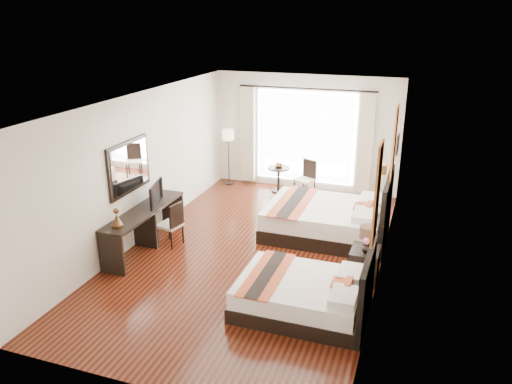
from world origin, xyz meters
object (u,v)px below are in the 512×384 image
(vase, at_px, (365,250))
(console_desk, at_px, (145,228))
(nightstand, at_px, (364,264))
(bed_near, at_px, (307,294))
(side_table, at_px, (278,179))
(table_lamp, at_px, (368,234))
(bed_far, at_px, (330,219))
(desk_chair, at_px, (171,232))
(window_chair, at_px, (305,185))
(floor_lamp, at_px, (228,139))
(fruit_bowl, at_px, (279,166))
(television, at_px, (152,193))

(vase, relative_size, console_desk, 0.06)
(nightstand, xyz_separation_m, console_desk, (-4.02, -0.14, 0.11))
(bed_near, relative_size, side_table, 3.05)
(nightstand, distance_m, console_desk, 4.02)
(side_table, bearing_deg, table_lamp, -54.21)
(bed_far, relative_size, desk_chair, 2.71)
(bed_far, relative_size, vase, 17.00)
(nightstand, height_order, table_lamp, table_lamp)
(bed_far, bearing_deg, window_chair, 116.19)
(nightstand, relative_size, desk_chair, 0.65)
(nightstand, xyz_separation_m, desk_chair, (-3.62, 0.11, -0.01))
(nightstand, bearing_deg, console_desk, -177.99)
(window_chair, bearing_deg, vase, 51.90)
(floor_lamp, bearing_deg, window_chair, -5.97)
(vase, relative_size, fruit_bowl, 0.63)
(table_lamp, xyz_separation_m, console_desk, (-4.02, -0.20, -0.41))
(side_table, bearing_deg, bed_near, -68.73)
(nightstand, height_order, console_desk, console_desk)
(nightstand, bearing_deg, vase, -84.64)
(floor_lamp, relative_size, window_chair, 1.63)
(bed_near, distance_m, window_chair, 4.90)
(bed_far, height_order, table_lamp, bed_far)
(bed_near, xyz_separation_m, floor_lamp, (-3.24, 4.97, 0.91))
(table_lamp, distance_m, desk_chair, 3.66)
(side_table, height_order, fruit_bowl, fruit_bowl)
(side_table, xyz_separation_m, fruit_bowl, (0.00, -0.00, 0.34))
(bed_far, relative_size, television, 3.16)
(desk_chair, height_order, side_table, desk_chair)
(table_lamp, relative_size, side_table, 0.67)
(console_desk, relative_size, desk_chair, 2.56)
(bed_far, distance_m, vase, 1.86)
(console_desk, xyz_separation_m, window_chair, (2.15, 3.68, -0.11))
(bed_far, distance_m, nightstand, 1.76)
(desk_chair, xyz_separation_m, fruit_bowl, (1.06, 3.50, 0.39))
(television, xyz_separation_m, window_chair, (2.13, 3.36, -0.70))
(nightstand, bearing_deg, desk_chair, 178.33)
(bed_far, bearing_deg, floor_lamp, 143.70)
(bed_near, height_order, floor_lamp, floor_lamp)
(bed_far, distance_m, floor_lamp, 3.86)
(console_desk, height_order, desk_chair, desk_chair)
(desk_chair, xyz_separation_m, side_table, (1.06, 3.51, 0.05))
(console_desk, bearing_deg, desk_chair, 31.59)
(vase, bearing_deg, nightstand, 95.36)
(console_desk, bearing_deg, floor_lamp, 88.51)
(bed_far, bearing_deg, television, -156.66)
(television, xyz_separation_m, floor_lamp, (0.08, 3.58, 0.22))
(bed_near, bearing_deg, nightstand, 61.11)
(table_lamp, distance_m, side_table, 4.41)
(table_lamp, relative_size, console_desk, 0.19)
(television, height_order, window_chair, television)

